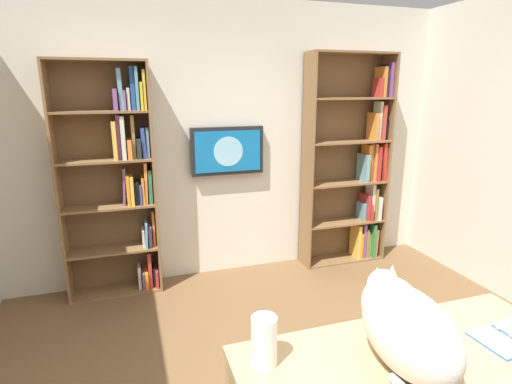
% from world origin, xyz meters
% --- Properties ---
extents(wall_back, '(4.52, 0.06, 2.70)m').
position_xyz_m(wall_back, '(0.00, -2.23, 1.35)').
color(wall_back, silver).
rests_on(wall_back, ground).
extents(bookshelf_left, '(0.93, 0.28, 2.23)m').
position_xyz_m(bookshelf_left, '(-1.32, -2.06, 1.03)').
color(bookshelf_left, brown).
rests_on(bookshelf_left, ground).
extents(bookshelf_right, '(0.82, 0.28, 2.11)m').
position_xyz_m(bookshelf_right, '(1.10, -2.06, 1.10)').
color(bookshelf_right, brown).
rests_on(bookshelf_right, ground).
extents(wall_mounted_tv, '(0.72, 0.07, 0.47)m').
position_xyz_m(wall_mounted_tv, '(0.07, -2.15, 1.28)').
color(wall_mounted_tv, black).
extents(desk, '(1.57, 0.70, 0.75)m').
position_xyz_m(desk, '(-0.12, 0.48, 0.64)').
color(desk, tan).
rests_on(desk, ground).
extents(cat, '(0.28, 0.68, 0.38)m').
position_xyz_m(cat, '(-0.03, 0.45, 0.94)').
color(cat, silver).
rests_on(cat, desk).
extents(open_binder, '(0.34, 0.24, 0.02)m').
position_xyz_m(open_binder, '(-0.63, 0.47, 0.75)').
color(open_binder, '#335999').
rests_on(open_binder, desk).
extents(paper_towel_roll, '(0.11, 0.11, 0.22)m').
position_xyz_m(paper_towel_roll, '(0.52, 0.28, 0.86)').
color(paper_towel_roll, white).
rests_on(paper_towel_roll, desk).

